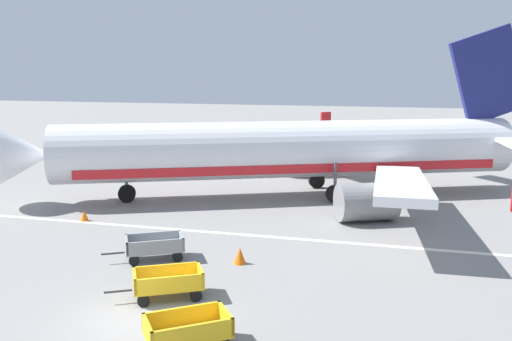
% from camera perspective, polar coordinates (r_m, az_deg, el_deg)
% --- Properties ---
extents(ground_plane, '(220.00, 220.00, 0.00)m').
position_cam_1_polar(ground_plane, '(19.70, -12.03, -14.89)').
color(ground_plane, gray).
extents(apron_stripe, '(120.00, 0.36, 0.01)m').
position_cam_1_polar(apron_stripe, '(28.61, -2.71, -6.52)').
color(apron_stripe, silver).
rests_on(apron_stripe, ground).
extents(airplane, '(35.75, 29.29, 11.34)m').
position_cam_1_polar(airplane, '(36.58, 5.01, 2.08)').
color(airplane, silver).
rests_on(airplane, ground).
extents(baggage_cart_nearest, '(3.30, 2.70, 1.07)m').
position_cam_1_polar(baggage_cart_nearest, '(17.44, -7.08, -16.02)').
color(baggage_cart_nearest, gold).
rests_on(baggage_cart_nearest, ground).
extents(baggage_cart_second_in_row, '(3.46, 2.43, 1.07)m').
position_cam_1_polar(baggage_cart_second_in_row, '(21.03, -9.07, -11.32)').
color(baggage_cart_second_in_row, gold).
rests_on(baggage_cart_second_in_row, ground).
extents(baggage_cart_third_in_row, '(3.45, 2.46, 1.07)m').
position_cam_1_polar(baggage_cart_third_in_row, '(25.12, -10.43, -7.70)').
color(baggage_cart_third_in_row, gray).
rests_on(baggage_cart_third_in_row, ground).
extents(traffic_cone_near_plane, '(0.54, 0.54, 0.72)m').
position_cam_1_polar(traffic_cone_near_plane, '(24.31, -1.67, -8.76)').
color(traffic_cone_near_plane, orange).
rests_on(traffic_cone_near_plane, ground).
extents(traffic_cone_mid_apron, '(0.46, 0.46, 0.61)m').
position_cam_1_polar(traffic_cone_mid_apron, '(32.34, -17.26, -4.44)').
color(traffic_cone_mid_apron, orange).
rests_on(traffic_cone_mid_apron, ground).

